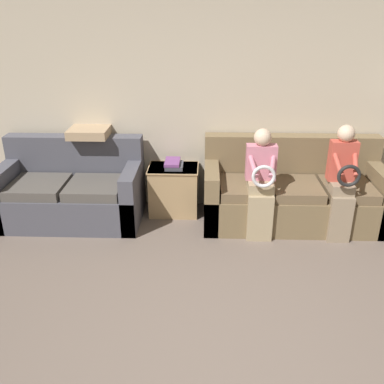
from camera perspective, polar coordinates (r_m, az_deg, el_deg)
wall_back at (r=5.11m, az=3.95°, el=11.59°), size 7.64×0.06×2.55m
couch_main at (r=5.09m, az=13.23°, el=-0.25°), size 2.04×0.86×0.95m
couch_side at (r=5.20m, az=-15.72°, el=-0.06°), size 1.62×0.86×0.93m
child_left_seated at (r=4.57m, az=9.17°, el=1.60°), size 0.32×0.38×1.18m
child_right_seated at (r=4.74m, az=19.40°, el=1.74°), size 0.28×0.38×1.23m
side_shelf at (r=5.16m, az=-2.46°, el=0.36°), size 0.59×0.44×0.58m
book_stack at (r=5.03m, az=-2.48°, el=3.73°), size 0.21×0.30×0.08m
throw_pillow at (r=5.17m, az=-13.48°, el=7.83°), size 0.45×0.45×0.10m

